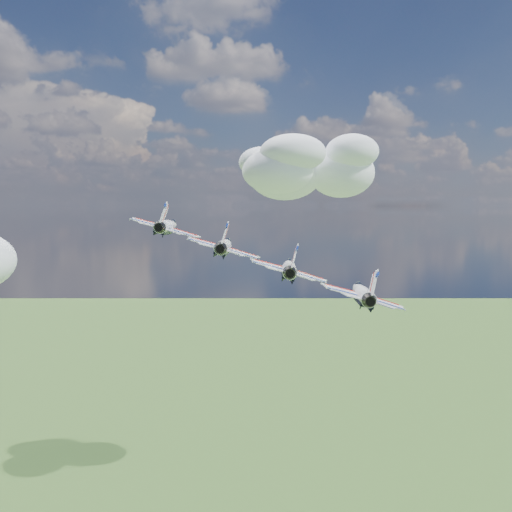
{
  "coord_description": "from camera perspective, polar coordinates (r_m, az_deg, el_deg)",
  "views": [
    {
      "loc": [
        -40.51,
        -80.88,
        161.63
      ],
      "look_at": [
        -22.41,
        1.18,
        154.25
      ],
      "focal_mm": 40.0,
      "sensor_mm": 36.0,
      "label": 1
    }
  ],
  "objects": [
    {
      "name": "cloud_far",
      "position": [
        300.76,
        4.89,
        9.23
      ],
      "size": [
        67.49,
        53.03,
        26.51
      ],
      "primitive_type": "ellipsoid",
      "color": "white"
    },
    {
      "name": "jet_2",
      "position": [
        81.97,
        3.31,
        -1.14
      ],
      "size": [
        14.95,
        17.96,
        7.34
      ],
      "primitive_type": null,
      "rotation": [
        0.0,
        0.27,
        -0.25
      ],
      "color": "white"
    },
    {
      "name": "jet_1",
      "position": [
        87.03,
        -3.12,
        1.07
      ],
      "size": [
        14.95,
        17.96,
        7.34
      ],
      "primitive_type": null,
      "rotation": [
        0.0,
        0.27,
        -0.25
      ],
      "color": "white"
    },
    {
      "name": "jet_0",
      "position": [
        93.18,
        -8.78,
        3.01
      ],
      "size": [
        14.95,
        17.96,
        7.34
      ],
      "primitive_type": null,
      "rotation": [
        0.0,
        0.27,
        -0.25
      ],
      "color": "white"
    },
    {
      "name": "jet_3",
      "position": [
        78.2,
        10.48,
        -3.59
      ],
      "size": [
        14.95,
        17.96,
        7.34
      ],
      "primitive_type": null,
      "rotation": [
        0.0,
        0.27,
        -0.25
      ],
      "color": "silver"
    }
  ]
}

